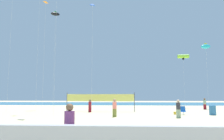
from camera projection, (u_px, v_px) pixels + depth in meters
ground_plane at (119, 119)px, 19.16m from camera, size 120.00×120.00×0.00m
ocean_band at (124, 104)px, 54.12m from camera, size 120.00×20.00×0.01m
boardwalk_ledge at (110, 140)px, 7.62m from camera, size 28.00×0.44×1.00m
mother_figure at (69, 125)px, 8.42m from camera, size 0.40×0.40×1.73m
toddler_figure at (84, 136)px, 8.44m from camera, size 0.21×0.21×0.91m
beachgoer_charcoal_shirt at (178, 108)px, 20.02m from camera, size 0.38×0.38×1.66m
beachgoer_maroon_shirt at (90, 105)px, 26.62m from camera, size 0.35×0.35×1.54m
beachgoer_sage_shirt at (205, 103)px, 31.75m from camera, size 0.37×0.37×1.63m
beachgoer_coral_shirt at (115, 107)px, 20.84m from camera, size 0.39×0.39×1.69m
folding_beach_chair at (183, 110)px, 23.17m from camera, size 0.52×0.65×0.89m
trash_barrel at (213, 110)px, 22.84m from camera, size 0.68×0.68×0.98m
volleyball_net at (100, 98)px, 28.16m from camera, size 8.86×0.90×2.40m
beach_handbag at (176, 113)px, 23.46m from camera, size 0.37×0.18×0.30m
kite_blue_diamond at (93, 6)px, 23.59m from camera, size 0.80×0.80×11.87m
kite_orange_diamond at (46, 5)px, 26.82m from camera, size 0.68×0.67×13.52m
kite_black_inflatable at (55, 14)px, 34.17m from camera, size 1.45×1.67×15.04m
kite_cyan_inflatable at (206, 47)px, 35.41m from camera, size 2.08×1.45×10.37m
kite_lime_tube at (183, 57)px, 36.89m from camera, size 1.88×0.71×8.84m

